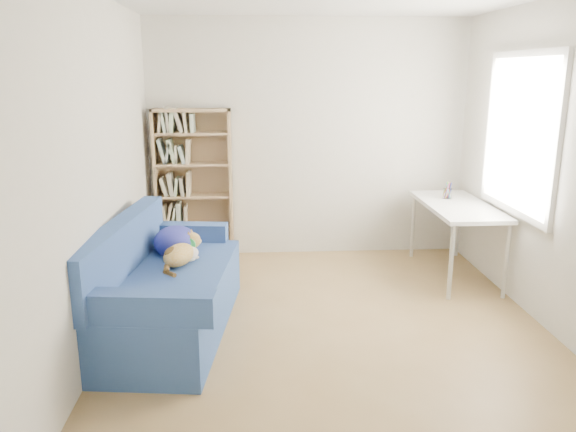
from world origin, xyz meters
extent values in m
plane|color=olive|center=(0.00, 0.00, 0.00)|extent=(4.00, 4.00, 0.00)
cube|color=silver|center=(0.00, 2.00, 1.30)|extent=(3.50, 0.04, 2.60)
cube|color=silver|center=(0.00, -2.00, 1.30)|extent=(3.50, 0.04, 2.60)
cube|color=silver|center=(-1.75, 0.00, 1.30)|extent=(0.04, 4.00, 2.60)
cube|color=silver|center=(1.75, 0.00, 1.30)|extent=(0.04, 4.00, 2.60)
cube|color=white|center=(1.75, 0.60, 1.50)|extent=(0.01, 1.20, 1.30)
cube|color=navy|center=(-1.29, 0.03, 0.23)|extent=(1.08, 1.93, 0.46)
cube|color=navy|center=(-1.65, 0.03, 0.69)|extent=(0.38, 1.85, 0.45)
cube|color=navy|center=(-1.29, 0.87, 0.56)|extent=(0.88, 0.26, 0.21)
cube|color=navy|center=(-1.29, -0.81, 0.56)|extent=(0.88, 0.26, 0.21)
cube|color=navy|center=(-1.27, 0.03, 0.48)|extent=(1.04, 1.78, 0.05)
ellipsoid|color=#3137A1|center=(-1.29, 0.50, 0.60)|extent=(0.37, 0.41, 0.28)
ellipsoid|color=#A36512|center=(-1.22, 0.18, 0.59)|extent=(0.30, 0.44, 0.16)
ellipsoid|color=silver|center=(-1.16, 0.30, 0.57)|extent=(0.16, 0.20, 0.10)
ellipsoid|color=#34220E|center=(-1.25, 0.13, 0.63)|extent=(0.17, 0.22, 0.08)
sphere|color=#A36512|center=(-1.20, 0.47, 0.63)|extent=(0.14, 0.14, 0.14)
cone|color=#A36512|center=(-1.22, 0.50, 0.69)|extent=(0.07, 0.07, 0.07)
cone|color=#A36512|center=(-1.22, 0.43, 0.69)|extent=(0.06, 0.07, 0.07)
cylinder|color=#28C95D|center=(-1.21, 0.40, 0.61)|extent=(0.12, 0.06, 0.11)
cylinder|color=#34220E|center=(-1.24, -0.05, 0.56)|extent=(0.06, 0.16, 0.06)
cube|color=tan|center=(-1.65, 1.85, 0.83)|extent=(0.03, 0.26, 1.65)
cube|color=tan|center=(-0.86, 1.85, 0.83)|extent=(0.03, 0.26, 1.65)
cube|color=tan|center=(-1.25, 1.85, 1.64)|extent=(0.83, 0.26, 0.03)
cube|color=tan|center=(-1.25, 1.85, 0.01)|extent=(0.83, 0.26, 0.03)
cube|color=tan|center=(-1.25, 1.97, 0.83)|extent=(0.83, 0.02, 1.65)
cube|color=white|center=(1.42, 1.14, 0.73)|extent=(0.61, 1.34, 0.04)
cylinder|color=silver|center=(1.68, 1.76, 0.35)|extent=(0.04, 0.04, 0.71)
cylinder|color=silver|center=(1.68, 0.52, 0.35)|extent=(0.04, 0.04, 0.71)
cylinder|color=silver|center=(1.17, 1.76, 0.35)|extent=(0.04, 0.04, 0.71)
cylinder|color=silver|center=(1.17, 0.52, 0.35)|extent=(0.04, 0.04, 0.71)
cylinder|color=white|center=(1.40, 1.40, 0.80)|extent=(0.09, 0.09, 0.10)
camera|label=1|loc=(-0.61, -4.19, 2.03)|focal=35.00mm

